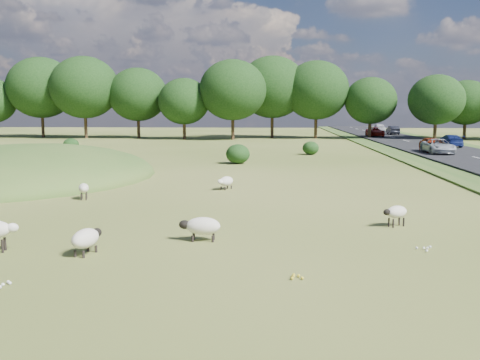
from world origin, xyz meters
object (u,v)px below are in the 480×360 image
car_2 (375,132)px  car_7 (379,128)px  sheep_5 (84,188)px  car_0 (438,146)px  car_5 (393,130)px  sheep_0 (202,226)px  car_3 (432,144)px  sheep_3 (226,181)px  sheep_1 (86,238)px  sheep_4 (396,212)px  car_6 (450,141)px

car_2 → car_7: car_2 is taller
sheep_5 → car_0: car_0 is taller
car_0 → car_2: bearing=90.0°
car_0 → car_5: size_ratio=1.16×
car_7 → sheep_0: bearing=75.3°
sheep_5 → car_5: size_ratio=0.27×
car_2 → car_3: 28.06m
sheep_5 → car_0: 33.80m
car_2 → sheep_3: bearing=-108.5°
sheep_1 → car_7: bearing=-2.2°
sheep_0 → sheep_3: sheep_0 is taller
sheep_1 → car_0: size_ratio=0.30×
sheep_1 → sheep_4: bearing=-52.0°
sheep_0 → car_5: 70.81m
sheep_1 → car_0: 39.18m
sheep_3 → sheep_4: 10.87m
sheep_0 → sheep_3: size_ratio=1.10×
car_5 → sheep_0: bearing=73.0°
sheep_0 → sheep_4: 7.10m
sheep_5 → car_3: bearing=-58.5°
car_6 → car_7: car_7 is taller
sheep_0 → car_6: size_ratio=0.30×
sheep_5 → car_3: car_3 is taller
car_3 → car_5: bearing=83.6°
sheep_1 → sheep_5: bearing=34.4°
sheep_3 → car_5: 60.50m
sheep_1 → car_6: (23.78, 42.39, 0.40)m
sheep_5 → car_0: size_ratio=0.24×
car_3 → sheep_1: bearing=-119.3°
sheep_1 → car_3: bearing=-15.0°
sheep_0 → car_6: 45.56m
sheep_0 → sheep_5: sheep_0 is taller
sheep_0 → sheep_4: sheep_0 is taller
sheep_3 → car_3: (17.07, 22.91, 0.49)m
car_3 → car_6: bearing=60.6°
car_0 → car_3: (0.00, 1.96, 0.04)m
sheep_0 → sheep_3: bearing=-89.6°
sheep_0 → sheep_4: (6.64, 2.52, 0.04)m
sheep_1 → car_5: (23.78, 69.52, 0.42)m
sheep_1 → car_3: car_3 is taller
sheep_1 → sheep_0: bearing=-46.0°
car_2 → car_5: size_ratio=1.16×
car_5 → sheep_5: bearing=65.7°
sheep_4 → car_6: size_ratio=0.24×
sheep_5 → car_5: 66.07m
sheep_3 → car_0: 27.04m
sheep_3 → sheep_5: 7.20m
sheep_0 → car_2: size_ratio=0.29×
sheep_4 → car_3: bearing=-140.2°
sheep_0 → car_5: (20.66, 67.73, 0.42)m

